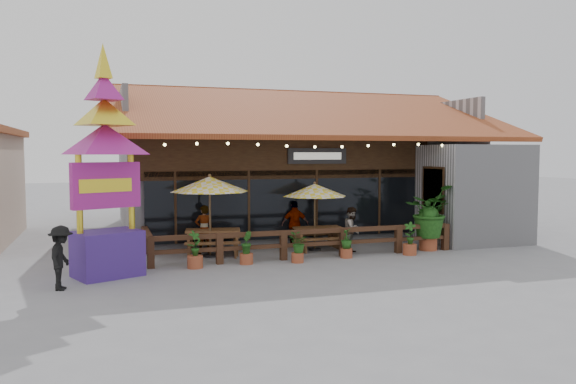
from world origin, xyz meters
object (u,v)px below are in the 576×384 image
object	(u,v)px
umbrella_left	(210,185)
pedestrian	(61,258)
umbrella_right	(315,190)
picnic_table_left	(213,238)
thai_sign_tower	(105,145)
picnic_table_right	(318,234)
tropical_plant	(429,213)

from	to	relation	value
umbrella_left	pedestrian	xyz separation A→B (m)	(-4.21, -3.20, -1.53)
umbrella_left	umbrella_right	bearing A→B (deg)	1.36
picnic_table_left	thai_sign_tower	size ratio (longest dim) A/B	0.30
umbrella_left	umbrella_right	xyz separation A→B (m)	(3.60, 0.09, -0.27)
umbrella_right	pedestrian	bearing A→B (deg)	-157.16
picnic_table_left	pedestrian	size ratio (longest dim) A/B	1.28
umbrella_left	pedestrian	bearing A→B (deg)	-142.74
picnic_table_right	thai_sign_tower	size ratio (longest dim) A/B	0.25
umbrella_left	picnic_table_left	distance (m)	1.76
picnic_table_right	thai_sign_tower	world-z (taller)	thai_sign_tower
umbrella_right	picnic_table_right	distance (m)	1.53
umbrella_left	picnic_table_right	distance (m)	4.16
pedestrian	tropical_plant	bearing A→B (deg)	-70.53
pedestrian	picnic_table_left	bearing A→B (deg)	-42.33
umbrella_left	picnic_table_right	world-z (taller)	umbrella_left
pedestrian	umbrella_right	bearing A→B (deg)	-57.89
picnic_table_left	picnic_table_right	size ratio (longest dim) A/B	1.23
umbrella_left	tropical_plant	world-z (taller)	umbrella_left
thai_sign_tower	pedestrian	bearing A→B (deg)	-131.16
umbrella_right	pedestrian	distance (m)	8.57
umbrella_left	thai_sign_tower	bearing A→B (deg)	-147.81
umbrella_right	thai_sign_tower	world-z (taller)	thai_sign_tower
tropical_plant	picnic_table_right	bearing A→B (deg)	159.84
umbrella_left	thai_sign_tower	xyz separation A→B (m)	(-3.14, -1.98, 1.20)
picnic_table_right	pedestrian	world-z (taller)	pedestrian
thai_sign_tower	tropical_plant	size ratio (longest dim) A/B	2.96
thai_sign_tower	pedestrian	distance (m)	3.18
thai_sign_tower	umbrella_right	bearing A→B (deg)	17.01
picnic_table_right	pedestrian	xyz separation A→B (m)	(-7.96, -3.36, 0.26)
picnic_table_left	tropical_plant	xyz separation A→B (m)	(7.15, -1.38, 0.72)
picnic_table_right	tropical_plant	distance (m)	3.83
umbrella_left	tropical_plant	bearing A→B (deg)	-8.87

